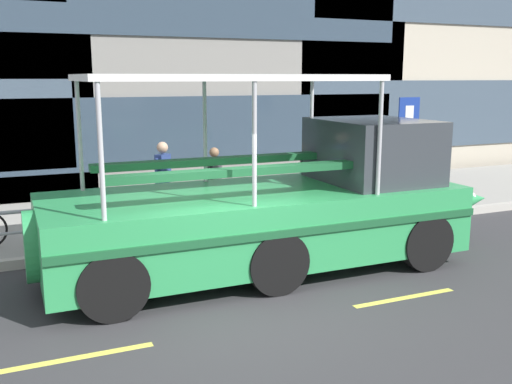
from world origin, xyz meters
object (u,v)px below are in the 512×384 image
object	(u,v)px
duck_tour_boat	(284,206)
pedestrian_near_bow	(329,172)
pedestrian_mid_left	(215,175)
parking_sign	(407,132)
pedestrian_mid_right	(163,174)

from	to	relation	value
duck_tour_boat	pedestrian_near_bow	world-z (taller)	duck_tour_boat
pedestrian_mid_left	duck_tour_boat	bearing A→B (deg)	-87.17
parking_sign	pedestrian_mid_right	size ratio (longest dim) A/B	1.49
duck_tour_boat	pedestrian_near_bow	size ratio (longest dim) A/B	5.93
parking_sign	pedestrian_mid_right	world-z (taller)	parking_sign
pedestrian_near_bow	pedestrian_mid_left	xyz separation A→B (m)	(-2.82, 0.26, 0.05)
pedestrian_mid_right	pedestrian_mid_left	bearing A→B (deg)	0.01
pedestrian_near_bow	pedestrian_mid_right	world-z (taller)	pedestrian_mid_right
parking_sign	pedestrian_mid_right	distance (m)	6.08
parking_sign	pedestrian_mid_left	world-z (taller)	parking_sign
parking_sign	pedestrian_near_bow	bearing A→B (deg)	171.96
pedestrian_mid_left	pedestrian_mid_right	world-z (taller)	pedestrian_mid_right
parking_sign	pedestrian_near_bow	distance (m)	2.22
duck_tour_boat	pedestrian_mid_left	size ratio (longest dim) A/B	5.59
duck_tour_boat	pedestrian_mid_left	distance (m)	3.23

